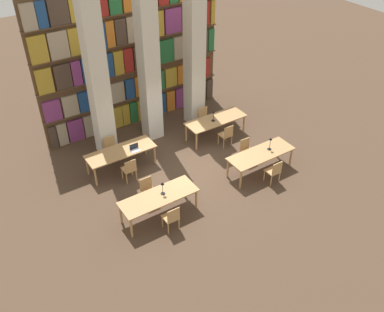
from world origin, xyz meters
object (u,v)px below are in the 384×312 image
at_px(chair_1, 148,190).
at_px(laptop, 135,149).
at_px(desk_lamp_2, 213,114).
at_px(reading_table_2, 121,153).
at_px(pillar_center, 148,63).
at_px(desk_lamp_1, 270,142).
at_px(chair_4, 129,169).
at_px(chair_2, 274,171).
at_px(chair_5, 111,148).
at_px(chair_3, 247,150).
at_px(desk_lamp_0, 163,186).
at_px(reading_table_0, 159,198).
at_px(chair_7, 204,118).
at_px(reading_table_3, 216,121).
at_px(reading_table_1, 261,155).
at_px(chair_0, 172,218).
at_px(pillar_right, 194,51).
at_px(chair_6, 226,135).
at_px(pillar_left, 97,76).

bearing_deg(chair_1, laptop, -105.16).
bearing_deg(desk_lamp_2, reading_table_2, 177.88).
xyz_separation_m(pillar_center, desk_lamp_1, (2.35, -3.97, -1.92)).
bearing_deg(chair_4, chair_2, -34.49).
bearing_deg(desk_lamp_2, chair_5, 167.32).
xyz_separation_m(chair_3, chair_4, (-3.91, 1.27, 0.00)).
distance_m(chair_1, desk_lamp_0, 0.91).
bearing_deg(reading_table_0, reading_table_2, 88.92).
relative_size(reading_table_2, chair_7, 2.68).
bearing_deg(desk_lamp_2, chair_4, -171.38).
bearing_deg(chair_4, desk_lamp_1, -24.53).
height_order(reading_table_0, chair_2, chair_2).
xyz_separation_m(chair_1, reading_table_3, (3.93, 1.89, 0.21)).
bearing_deg(reading_table_2, reading_table_1, -34.69).
bearing_deg(chair_5, desk_lamp_1, 141.80).
distance_m(desk_lamp_0, chair_7, 5.02).
relative_size(desk_lamp_1, desk_lamp_2, 1.12).
xyz_separation_m(reading_table_2, chair_7, (3.86, 0.61, -0.21)).
relative_size(chair_2, chair_3, 1.00).
relative_size(chair_0, desk_lamp_1, 1.89).
xyz_separation_m(chair_0, chair_5, (-0.00, 4.12, 0.00)).
xyz_separation_m(reading_table_0, chair_2, (3.92, -0.70, -0.21)).
bearing_deg(chair_7, desk_lamp_1, 96.97).
xyz_separation_m(chair_1, desk_lamp_2, (3.78, 1.85, 0.57)).
bearing_deg(chair_7, pillar_right, -86.98).
xyz_separation_m(desk_lamp_0, reading_table_1, (3.77, -0.02, -0.37)).
bearing_deg(desk_lamp_1, chair_6, 102.16).
relative_size(chair_2, chair_5, 1.00).
relative_size(reading_table_1, chair_4, 2.68).
distance_m(pillar_left, chair_0, 5.33).
distance_m(reading_table_1, desk_lamp_2, 2.58).
bearing_deg(chair_7, chair_0, 45.87).
relative_size(reading_table_0, desk_lamp_1, 5.07).
distance_m(reading_table_3, desk_lamp_2, 0.39).
distance_m(reading_table_1, chair_5, 5.20).
distance_m(chair_2, chair_6, 2.59).
height_order(pillar_center, reading_table_2, pillar_center).
height_order(chair_2, laptop, laptop).
bearing_deg(pillar_center, chair_3, -59.12).
relative_size(pillar_center, desk_lamp_2, 14.43).
bearing_deg(laptop, pillar_right, 24.16).
bearing_deg(reading_table_1, reading_table_3, 89.98).
bearing_deg(chair_0, chair_5, 90.02).
distance_m(chair_3, desk_lamp_2, 1.93).
relative_size(desk_lamp_0, reading_table_3, 0.18).
xyz_separation_m(chair_1, chair_6, (3.90, 1.18, 0.00)).
xyz_separation_m(reading_table_1, chair_6, (-0.02, 1.88, -0.21)).
height_order(pillar_right, chair_6, pillar_right).
height_order(desk_lamp_0, reading_table_2, desk_lamp_0).
height_order(reading_table_0, chair_3, chair_3).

